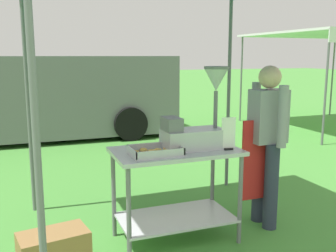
{
  "coord_description": "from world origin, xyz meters",
  "views": [
    {
      "loc": [
        -1.37,
        -2.24,
        1.71
      ],
      "look_at": [
        -0.1,
        1.13,
        1.05
      ],
      "focal_mm": 41.72,
      "sensor_mm": 36.0,
      "label": 1
    }
  ],
  "objects": [
    {
      "name": "vendor",
      "position": [
        0.87,
        0.93,
        0.9
      ],
      "size": [
        0.45,
        0.53,
        1.61
      ],
      "color": "#2D3347",
      "rests_on": "ground"
    },
    {
      "name": "neighbour_tent",
      "position": [
        5.51,
        5.04,
        2.15
      ],
      "size": [
        3.21,
        3.23,
        2.22
      ],
      "color": "slate",
      "rests_on": "ground"
    },
    {
      "name": "ground_plane",
      "position": [
        0.0,
        6.0,
        0.0
      ],
      "size": [
        70.0,
        70.0,
        0.0
      ],
      "primitive_type": "plane",
      "color": "#478E38"
    },
    {
      "name": "donut_cart",
      "position": [
        -0.1,
        0.93,
        0.62
      ],
      "size": [
        1.14,
        0.65,
        0.87
      ],
      "color": "#B7B7BC",
      "rests_on": "ground"
    },
    {
      "name": "menu_sign",
      "position": [
        0.34,
        0.76,
        1.0
      ],
      "size": [
        0.13,
        0.05,
        0.29
      ],
      "color": "black",
      "rests_on": "donut_cart"
    },
    {
      "name": "donut_tray",
      "position": [
        -0.33,
        0.82,
        0.89
      ],
      "size": [
        0.43,
        0.3,
        0.07
      ],
      "color": "#B7B7BC",
      "rests_on": "donut_cart"
    },
    {
      "name": "van_grey",
      "position": [
        -1.08,
        6.26,
        0.88
      ],
      "size": [
        5.63,
        2.15,
        1.69
      ],
      "color": "slate",
      "rests_on": "ground"
    },
    {
      "name": "donut_fryer",
      "position": [
        0.1,
        0.91,
        1.1
      ],
      "size": [
        0.61,
        0.28,
        0.74
      ],
      "color": "#B7B7BC",
      "rests_on": "donut_cart"
    }
  ]
}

